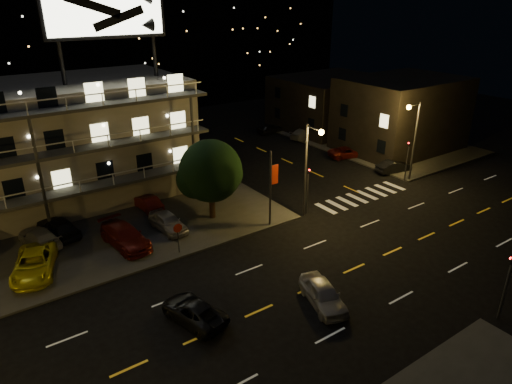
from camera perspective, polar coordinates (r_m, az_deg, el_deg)
ground at (r=28.99m, az=3.69°, el=-13.22°), size 140.00×140.00×0.00m
curb_ne at (r=61.19m, az=14.28°, el=6.34°), size 16.00×24.00×0.15m
motel at (r=43.82m, az=-27.26°, el=4.97°), size 28.00×13.80×18.10m
side_bldg_front at (r=57.70m, az=17.66°, el=9.26°), size 14.06×10.00×8.50m
side_bldg_back at (r=65.65m, az=9.30°, el=10.98°), size 14.06×12.00×7.00m
streetlight_nc at (r=36.96m, az=6.63°, el=3.78°), size 0.44×1.92×8.00m
streetlight_ne at (r=46.96m, az=19.07°, el=6.91°), size 1.92×0.44×8.00m
signal_nw at (r=38.52m, az=6.48°, el=0.80°), size 0.20×0.27×4.60m
signal_sw at (r=29.52m, az=28.90°, el=-9.75°), size 0.20×0.27×4.60m
signal_ne at (r=47.65m, az=18.41°, el=4.20°), size 0.27×0.20×4.60m
banner_north at (r=35.82m, az=1.90°, el=0.65°), size 0.83×0.16×6.40m
stop_sign at (r=32.97m, az=-9.72°, el=-5.13°), size 0.91×0.11×2.61m
tree at (r=36.91m, az=-5.75°, el=2.41°), size 5.31×5.11×6.69m
lot_car_2 at (r=33.99m, az=-25.99°, el=-8.06°), size 3.98×5.78×1.47m
lot_car_3 at (r=35.16m, az=-16.04°, el=-5.34°), size 2.77×5.45×1.52m
lot_car_4 at (r=36.67m, az=-10.97°, el=-3.66°), size 1.97×4.25×1.41m
lot_car_7 at (r=37.48m, az=-25.44°, el=-5.13°), size 2.78×4.80×1.31m
lot_car_8 at (r=38.22m, az=-23.50°, el=-4.03°), size 2.83×4.84×1.55m
lot_car_9 at (r=40.51m, az=-13.39°, el=-1.32°), size 1.57×3.87×1.25m
side_car_0 at (r=50.31m, az=16.83°, el=3.06°), size 4.10×2.06×1.29m
side_car_1 at (r=53.81m, az=11.36°, el=4.90°), size 4.83×3.32×1.23m
side_car_2 at (r=60.33m, az=5.86°, el=7.28°), size 4.81×3.21×1.29m
side_car_3 at (r=62.47m, az=1.74°, el=7.96°), size 3.97×1.94×1.31m
road_car_east at (r=28.41m, az=8.39°, el=-12.52°), size 2.86×4.55×1.44m
road_car_west at (r=27.27m, az=-7.82°, el=-14.52°), size 2.94×4.72×1.22m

